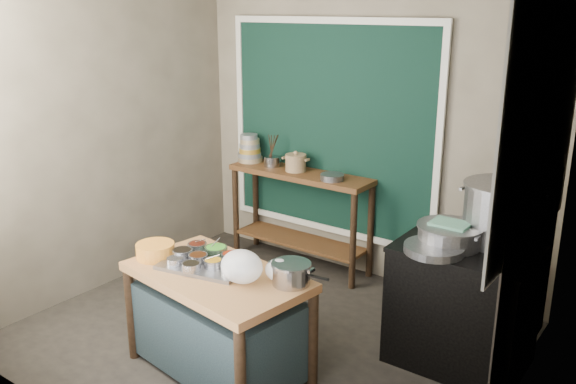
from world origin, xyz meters
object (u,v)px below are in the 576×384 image
Objects in this scene: yellow_basin at (155,251)px; utensil_cup at (272,161)px; stove_block at (462,307)px; stock_pot at (501,213)px; condiment_tray at (207,264)px; ceramic_crock at (296,164)px; prep_table at (218,323)px; saucepan at (291,273)px; back_counter at (300,219)px; steamer at (449,235)px.

utensil_cup reaches higher than yellow_basin.
stove_block is 3.32× the size of yellow_basin.
stove_block is at bearing -123.40° from stock_pot.
condiment_tray is 1.87m from ceramic_crock.
condiment_tray is at bearing -141.01° from stock_pot.
prep_table is at bearing 6.76° from yellow_basin.
yellow_basin reaches higher than prep_table.
prep_table is at bearing -70.44° from ceramic_crock.
prep_table is 2.08m from stock_pot.
saucepan is at bearing 12.08° from yellow_basin.
yellow_basin is 1.96m from utensil_cup.
ceramic_crock is (-0.05, -0.01, 0.55)m from back_counter.
back_counter is 2.04m from saucepan.
stock_pot is (1.44, 1.32, 0.72)m from prep_table.
stock_pot is at bearing 56.60° from stove_block.
condiment_tray is at bearing -177.99° from saucepan.
saucepan is 1.62× the size of utensil_cup.
yellow_basin reaches higher than condiment_tray.
ceramic_crock is at bearing 116.83° from saucepan.
stove_block is at bearing -18.12° from utensil_cup.
steamer is at bearing 49.74° from prep_table.
saucepan is at bearing -55.41° from ceramic_crock.
condiment_tray is at bearing -73.78° from ceramic_crock.
ceramic_crock is (-0.52, 1.78, 0.26)m from condiment_tray.
steamer is (0.68, 0.91, 0.13)m from saucepan.
steamer is (-0.25, -0.26, -0.14)m from stock_pot.
stove_block is at bearing -21.02° from back_counter.
back_counter is at bearing -0.35° from utensil_cup.
utensil_cup is (-0.34, 0.00, 0.52)m from back_counter.
back_counter is 1.61× the size of stove_block.
condiment_tray is at bearing -75.34° from back_counter.
steamer is at bearing 37.63° from condiment_tray.
saucepan is 1.52m from stock_pot.
saucepan is 0.57× the size of steamer.
stock_pot is (2.38, -0.52, 0.09)m from utensil_cup.
yellow_basin is at bearing -87.62° from back_counter.
utensil_cup is 0.29m from ceramic_crock.
back_counter is (-0.60, 1.84, 0.10)m from prep_table.
condiment_tray is 2.24× the size of saucepan.
ceramic_crock is (-0.13, 1.89, 0.22)m from yellow_basin.
steamer reaches higher than back_counter.
stove_block is at bearing 48.29° from prep_table.
condiment_tray is (0.47, -1.79, 0.29)m from back_counter.
stove_block is 1.30m from saucepan.
saucepan is 2.04m from ceramic_crock.
stock_pot is at bearing 38.99° from condiment_tray.
stove_block is (1.90, -0.73, -0.05)m from back_counter.
prep_table is 2.72× the size of steamer.
saucepan is at bearing -128.85° from stock_pot.
yellow_basin is 1.05m from saucepan.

